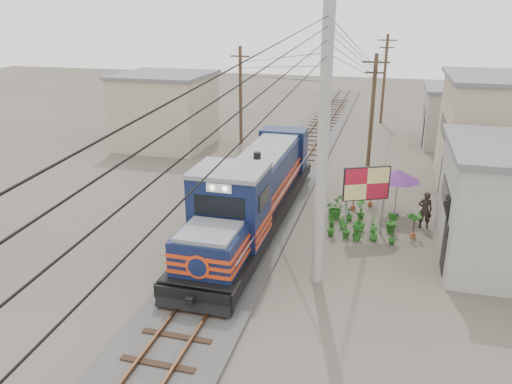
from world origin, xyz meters
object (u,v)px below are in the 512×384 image
(locomotive, at_px, (254,193))
(market_umbrella, at_px, (398,175))
(vendor, at_px, (425,210))
(billboard, at_px, (366,186))

(locomotive, relative_size, market_umbrella, 5.39)
(locomotive, relative_size, vendor, 8.60)
(market_umbrella, bearing_deg, billboard, -115.83)
(locomotive, bearing_deg, billboard, 4.33)
(locomotive, height_order, billboard, locomotive)
(billboard, xyz_separation_m, market_umbrella, (1.33, 2.74, -0.30))
(market_umbrella, relative_size, vendor, 1.59)
(billboard, height_order, vendor, billboard)
(vendor, bearing_deg, billboard, 29.49)
(vendor, bearing_deg, locomotive, 12.79)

